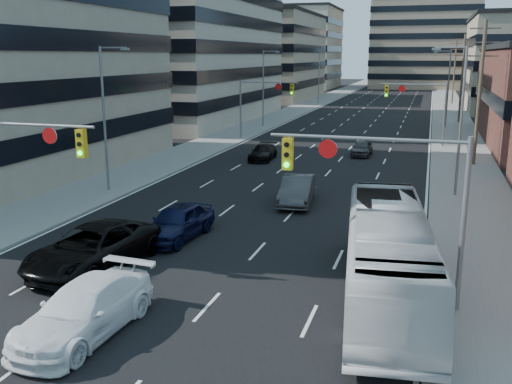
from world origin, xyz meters
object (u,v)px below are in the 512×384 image
object	(u,v)px
white_van	(84,310)
transit_bus	(388,256)
sedan_blue	(177,222)
black_pickup	(93,248)

from	to	relation	value
white_van	transit_bus	xyz separation A→B (m)	(8.74, 5.37, 0.82)
white_van	sedan_blue	xyz separation A→B (m)	(-1.23, 9.53, 0.02)
white_van	transit_bus	world-z (taller)	transit_bus
black_pickup	sedan_blue	world-z (taller)	black_pickup
white_van	black_pickup	bearing A→B (deg)	123.03
white_van	transit_bus	size ratio (longest dim) A/B	0.48
transit_bus	black_pickup	bearing A→B (deg)	175.00
black_pickup	white_van	world-z (taller)	black_pickup
white_van	transit_bus	distance (m)	10.29
black_pickup	white_van	xyz separation A→B (m)	(2.88, -4.99, -0.08)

